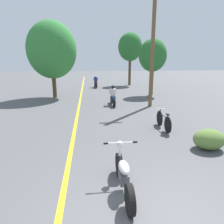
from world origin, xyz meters
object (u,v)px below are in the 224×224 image
(roadside_tree_right_far, at_px, (130,47))
(roadside_tree_left, at_px, (52,50))
(motorcycle_rider_far, at_px, (96,83))
(utility_pole, at_px, (153,47))
(motorcycle_foreground, at_px, (123,175))
(roadside_tree_right_near, at_px, (153,56))
(bicycle_parked, at_px, (164,121))
(motorcycle_rider_lead, at_px, (113,98))

(roadside_tree_right_far, relative_size, roadside_tree_left, 1.05)
(roadside_tree_right_far, distance_m, roadside_tree_left, 11.47)
(motorcycle_rider_far, bearing_deg, roadside_tree_left, -120.89)
(utility_pole, height_order, motorcycle_foreground, utility_pole)
(motorcycle_foreground, bearing_deg, roadside_tree_right_near, 69.81)
(utility_pole, height_order, bicycle_parked, utility_pole)
(motorcycle_rider_far, bearing_deg, bicycle_parked, -81.00)
(motorcycle_foreground, xyz_separation_m, bicycle_parked, (2.53, 4.10, -0.03))
(roadside_tree_right_far, distance_m, bicycle_parked, 17.64)
(roadside_tree_right_far, bearing_deg, motorcycle_rider_far, -155.39)
(motorcycle_rider_lead, bearing_deg, motorcycle_rider_far, 94.58)
(motorcycle_foreground, relative_size, bicycle_parked, 1.17)
(roadside_tree_right_far, height_order, bicycle_parked, roadside_tree_right_far)
(roadside_tree_right_near, xyz_separation_m, roadside_tree_right_far, (-0.32, 7.93, 1.21))
(motorcycle_foreground, height_order, bicycle_parked, motorcycle_foreground)
(roadside_tree_right_near, distance_m, motorcycle_rider_lead, 6.14)
(roadside_tree_right_near, distance_m, roadside_tree_right_far, 8.03)
(utility_pole, relative_size, motorcycle_rider_lead, 3.63)
(roadside_tree_right_far, bearing_deg, bicycle_parked, -96.69)
(roadside_tree_right_near, xyz_separation_m, motorcycle_foreground, (-4.85, -13.17, -2.99))
(utility_pole, height_order, motorcycle_rider_lead, utility_pole)
(roadside_tree_left, bearing_deg, roadside_tree_right_far, 45.34)
(roadside_tree_right_near, height_order, motorcycle_foreground, roadside_tree_right_near)
(roadside_tree_left, distance_m, motorcycle_rider_far, 7.86)
(motorcycle_rider_far, bearing_deg, roadside_tree_right_near, -51.66)
(roadside_tree_left, bearing_deg, roadside_tree_right_near, 1.42)
(roadside_tree_right_near, height_order, roadside_tree_left, roadside_tree_left)
(utility_pole, height_order, motorcycle_rider_far, utility_pole)
(roadside_tree_right_near, height_order, motorcycle_rider_far, roadside_tree_right_near)
(roadside_tree_right_near, relative_size, motorcycle_rider_lead, 2.37)
(motorcycle_rider_far, bearing_deg, motorcycle_foreground, -90.47)
(roadside_tree_right_near, bearing_deg, roadside_tree_left, -178.58)
(motorcycle_rider_lead, bearing_deg, utility_pole, -16.56)
(roadside_tree_left, bearing_deg, motorcycle_rider_lead, -38.54)
(roadside_tree_right_far, height_order, motorcycle_rider_lead, roadside_tree_right_far)
(motorcycle_foreground, bearing_deg, roadside_tree_left, 105.17)
(motorcycle_rider_lead, bearing_deg, bicycle_parked, -73.26)
(roadside_tree_right_near, distance_m, motorcycle_rider_far, 8.09)
(roadside_tree_left, xyz_separation_m, bicycle_parked, (6.05, -8.87, -3.42))
(utility_pole, relative_size, bicycle_parked, 4.33)
(bicycle_parked, bearing_deg, motorcycle_rider_lead, 106.74)
(motorcycle_foreground, bearing_deg, roadside_tree_right_far, 77.89)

